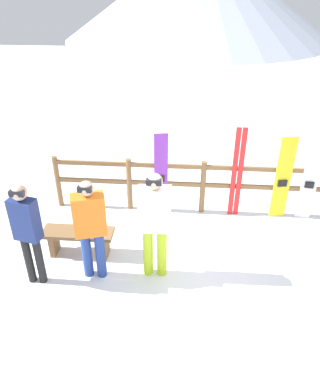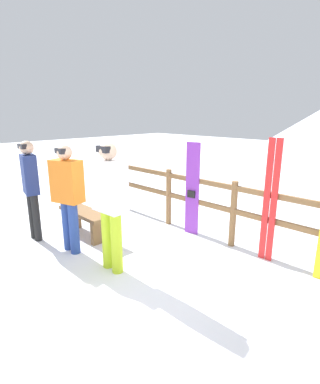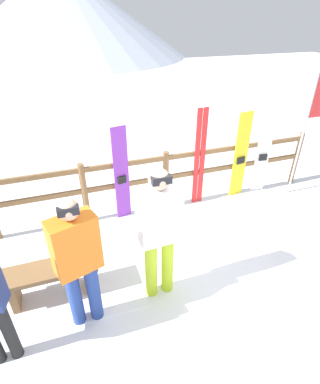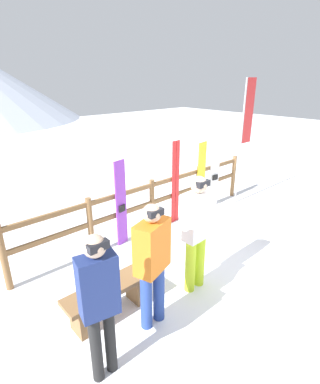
{
  "view_description": "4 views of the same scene",
  "coord_description": "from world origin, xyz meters",
  "px_view_note": "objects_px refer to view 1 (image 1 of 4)",
  "views": [
    {
      "loc": [
        -0.31,
        -4.2,
        3.98
      ],
      "look_at": [
        -0.75,
        1.22,
        0.78
      ],
      "focal_mm": 35.0,
      "sensor_mm": 36.0,
      "label": 1
    },
    {
      "loc": [
        2.3,
        -2.04,
        2.06
      ],
      "look_at": [
        -0.95,
        1.23,
        0.83
      ],
      "focal_mm": 28.0,
      "sensor_mm": 36.0,
      "label": 2
    },
    {
      "loc": [
        -1.57,
        -2.36,
        3.03
      ],
      "look_at": [
        -0.46,
        0.86,
        0.96
      ],
      "focal_mm": 28.0,
      "sensor_mm": 36.0,
      "label": 3
    },
    {
      "loc": [
        -3.55,
        -2.25,
        2.89
      ],
      "look_at": [
        -0.45,
        1.15,
        1.13
      ],
      "focal_mm": 28.0,
      "sensor_mm": 36.0,
      "label": 4
    }
  ],
  "objects_px": {
    "bench": "(79,238)",
    "person_navy": "(27,228)",
    "person_white": "(155,220)",
    "snowboard_white": "(310,181)",
    "snowboard_purple": "(161,175)",
    "person_orange": "(90,224)",
    "ski_pair_red": "(237,174)",
    "snowboard_yellow": "(283,179)"
  },
  "relations": [
    {
      "from": "person_white",
      "to": "ski_pair_red",
      "type": "height_order",
      "value": "ski_pair_red"
    },
    {
      "from": "person_orange",
      "to": "snowboard_white",
      "type": "height_order",
      "value": "person_orange"
    },
    {
      "from": "person_white",
      "to": "snowboard_yellow",
      "type": "height_order",
      "value": "person_white"
    },
    {
      "from": "person_navy",
      "to": "snowboard_yellow",
      "type": "height_order",
      "value": "person_navy"
    },
    {
      "from": "bench",
      "to": "ski_pair_red",
      "type": "relative_size",
      "value": 0.65
    },
    {
      "from": "person_navy",
      "to": "ski_pair_red",
      "type": "relative_size",
      "value": 0.94
    },
    {
      "from": "snowboard_white",
      "to": "bench",
      "type": "bearing_deg",
      "value": -160.52
    },
    {
      "from": "snowboard_purple",
      "to": "bench",
      "type": "bearing_deg",
      "value": -131.54
    },
    {
      "from": "person_orange",
      "to": "snowboard_yellow",
      "type": "relative_size",
      "value": 1.01
    },
    {
      "from": "person_navy",
      "to": "person_orange",
      "type": "relative_size",
      "value": 1.01
    },
    {
      "from": "bench",
      "to": "person_navy",
      "type": "distance_m",
      "value": 1.03
    },
    {
      "from": "person_navy",
      "to": "ski_pair_red",
      "type": "distance_m",
      "value": 3.67
    },
    {
      "from": "person_navy",
      "to": "snowboard_white",
      "type": "height_order",
      "value": "person_navy"
    },
    {
      "from": "snowboard_purple",
      "to": "ski_pair_red",
      "type": "xyz_separation_m",
      "value": [
        1.37,
        0.0,
        0.08
      ]
    },
    {
      "from": "person_navy",
      "to": "person_white",
      "type": "distance_m",
      "value": 1.75
    },
    {
      "from": "person_white",
      "to": "snowboard_white",
      "type": "height_order",
      "value": "person_white"
    },
    {
      "from": "person_white",
      "to": "snowboard_white",
      "type": "bearing_deg",
      "value": 33.43
    },
    {
      "from": "person_white",
      "to": "ski_pair_red",
      "type": "distance_m",
      "value": 2.18
    },
    {
      "from": "snowboard_purple",
      "to": "snowboard_yellow",
      "type": "bearing_deg",
      "value": 0.0
    },
    {
      "from": "snowboard_white",
      "to": "person_navy",
      "type": "bearing_deg",
      "value": -154.93
    },
    {
      "from": "ski_pair_red",
      "to": "snowboard_yellow",
      "type": "xyz_separation_m",
      "value": [
        0.82,
        -0.0,
        -0.07
      ]
    },
    {
      "from": "bench",
      "to": "ski_pair_red",
      "type": "xyz_separation_m",
      "value": [
        2.58,
        1.37,
        0.54
      ]
    },
    {
      "from": "snowboard_purple",
      "to": "snowboard_white",
      "type": "distance_m",
      "value": 2.66
    },
    {
      "from": "snowboard_purple",
      "to": "person_white",
      "type": "bearing_deg",
      "value": -88.49
    },
    {
      "from": "person_orange",
      "to": "snowboard_white",
      "type": "relative_size",
      "value": 1.03
    },
    {
      "from": "bench",
      "to": "person_orange",
      "type": "bearing_deg",
      "value": -52.1
    },
    {
      "from": "snowboard_purple",
      "to": "snowboard_yellow",
      "type": "relative_size",
      "value": 0.99
    },
    {
      "from": "snowboard_yellow",
      "to": "snowboard_purple",
      "type": "bearing_deg",
      "value": -180.0
    },
    {
      "from": "person_orange",
      "to": "ski_pair_red",
      "type": "distance_m",
      "value": 2.88
    },
    {
      "from": "snowboard_purple",
      "to": "snowboard_yellow",
      "type": "xyz_separation_m",
      "value": [
        2.19,
        0.0,
        0.0
      ]
    },
    {
      "from": "bench",
      "to": "snowboard_yellow",
      "type": "bearing_deg",
      "value": 21.95
    },
    {
      "from": "snowboard_yellow",
      "to": "snowboard_white",
      "type": "height_order",
      "value": "snowboard_yellow"
    },
    {
      "from": "person_navy",
      "to": "person_white",
      "type": "bearing_deg",
      "value": 10.02
    },
    {
      "from": "snowboard_yellow",
      "to": "ski_pair_red",
      "type": "bearing_deg",
      "value": 179.77
    },
    {
      "from": "person_navy",
      "to": "bench",
      "type": "bearing_deg",
      "value": 54.71
    },
    {
      "from": "bench",
      "to": "snowboard_yellow",
      "type": "height_order",
      "value": "snowboard_yellow"
    },
    {
      "from": "person_orange",
      "to": "snowboard_white",
      "type": "xyz_separation_m",
      "value": [
        3.51,
        1.83,
        -0.15
      ]
    },
    {
      "from": "bench",
      "to": "ski_pair_red",
      "type": "bearing_deg",
      "value": 28.0
    },
    {
      "from": "snowboard_white",
      "to": "snowboard_purple",
      "type": "bearing_deg",
      "value": 180.0
    },
    {
      "from": "person_orange",
      "to": "ski_pair_red",
      "type": "relative_size",
      "value": 0.93
    },
    {
      "from": "person_navy",
      "to": "person_white",
      "type": "xyz_separation_m",
      "value": [
        1.73,
        0.3,
        0.02
      ]
    },
    {
      "from": "person_navy",
      "to": "snowboard_yellow",
      "type": "xyz_separation_m",
      "value": [
        3.87,
        2.03,
        -0.18
      ]
    }
  ]
}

